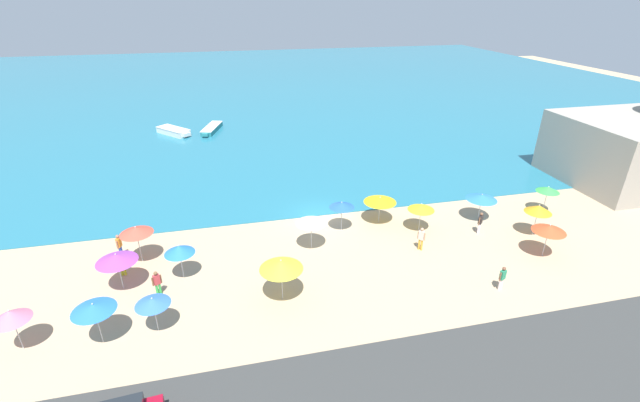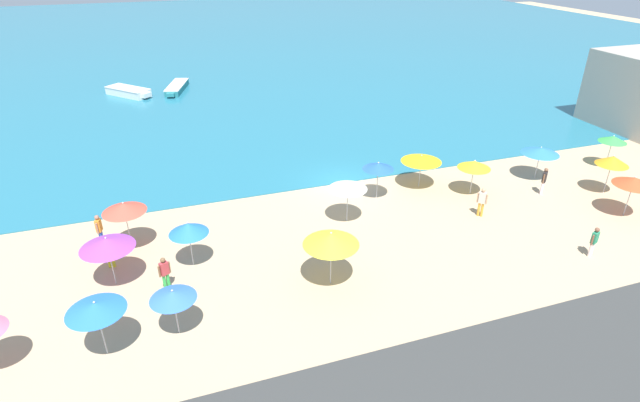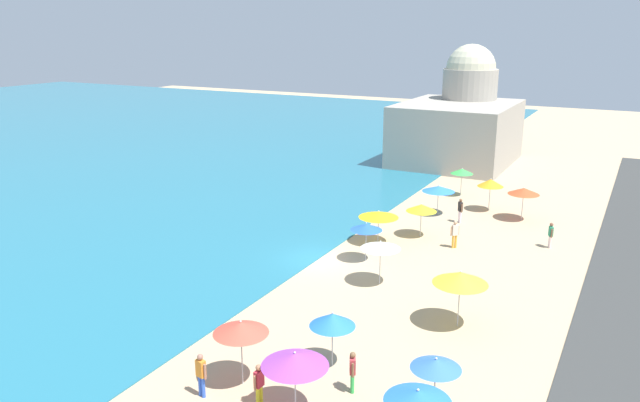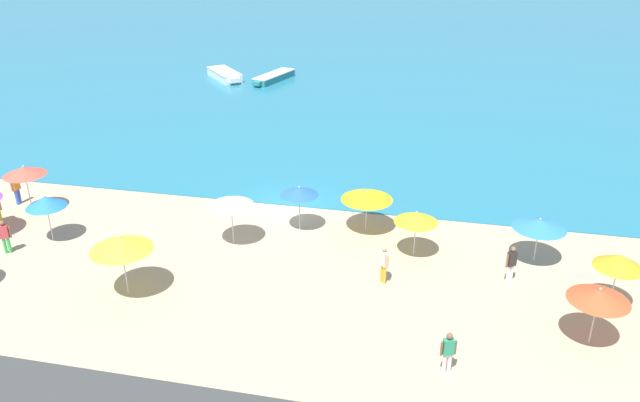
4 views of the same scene
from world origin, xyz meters
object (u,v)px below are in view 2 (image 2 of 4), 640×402
beach_umbrella_13 (634,181)px  beach_umbrella_14 (348,186)px  beach_umbrella_4 (188,228)px  beach_umbrella_8 (124,208)px  beach_umbrella_5 (95,307)px  bather_3 (594,240)px  beach_umbrella_10 (378,166)px  bather_4 (544,180)px  beach_umbrella_0 (613,139)px  beach_umbrella_3 (331,239)px  beach_umbrella_1 (474,165)px  bather_5 (99,229)px  bather_1 (482,201)px  beach_umbrella_7 (107,243)px  beach_umbrella_12 (173,295)px  bather_0 (109,251)px  beach_umbrella_9 (541,151)px  beach_umbrella_11 (613,160)px  bather_2 (165,272)px  skiff_offshore (129,92)px  beach_umbrella_6 (421,159)px  skiff_nearshore (177,88)px

beach_umbrella_13 → beach_umbrella_14: 15.61m
beach_umbrella_4 → beach_umbrella_8: beach_umbrella_8 is taller
beach_umbrella_5 → beach_umbrella_8: 7.26m
beach_umbrella_5 → bather_3: bearing=-1.9°
beach_umbrella_10 → bather_4: size_ratio=1.37×
beach_umbrella_0 → beach_umbrella_3: (-22.08, -6.08, 0.35)m
beach_umbrella_8 → beach_umbrella_13: 26.70m
beach_umbrella_1 → bather_5: beach_umbrella_1 is taller
beach_umbrella_4 → bather_1: 15.73m
beach_umbrella_5 → beach_umbrella_13: size_ratio=1.03×
beach_umbrella_4 → beach_umbrella_8: 3.67m
beach_umbrella_4 → beach_umbrella_7: beach_umbrella_7 is taller
beach_umbrella_12 → bather_0: (-2.60, 5.59, -0.95)m
bather_1 → bather_3: (2.76, -5.14, -0.07)m
beach_umbrella_8 → beach_umbrella_12: 7.16m
beach_umbrella_4 → beach_umbrella_12: beach_umbrella_4 is taller
beach_umbrella_9 → beach_umbrella_10: bearing=175.8°
beach_umbrella_10 → beach_umbrella_11: 13.97m
beach_umbrella_11 → bather_1: size_ratio=1.44×
beach_umbrella_11 → bather_2: size_ratio=1.51×
beach_umbrella_9 → bather_3: size_ratio=1.45×
beach_umbrella_1 → beach_umbrella_3: size_ratio=0.82×
beach_umbrella_8 → bather_3: bearing=-20.5°
beach_umbrella_0 → beach_umbrella_10: bearing=177.0°
beach_umbrella_8 → beach_umbrella_10: bearing=4.5°
beach_umbrella_5 → beach_umbrella_1: bearing=18.8°
beach_umbrella_14 → skiff_offshore: 31.76m
beach_umbrella_6 → beach_umbrella_9: size_ratio=1.07×
beach_umbrella_13 → beach_umbrella_1: bearing=142.7°
beach_umbrella_0 → bather_4: (-6.94, -1.89, -1.04)m
beach_umbrella_9 → beach_umbrella_10: (-10.88, 0.79, 0.17)m
beach_umbrella_7 → bather_1: (19.16, -0.06, -1.17)m
beach_umbrella_3 → beach_umbrella_8: beach_umbrella_3 is taller
bather_3 → beach_umbrella_5: bearing=178.1°
beach_umbrella_4 → skiff_nearshore: size_ratio=0.42×
beach_umbrella_5 → beach_umbrella_13: beach_umbrella_5 is taller
beach_umbrella_1 → beach_umbrella_5: size_ratio=0.90×
beach_umbrella_1 → bather_1: size_ratio=1.29×
bather_1 → beach_umbrella_9: bearing=26.0°
beach_umbrella_13 → beach_umbrella_4: bearing=172.9°
bather_4 → bather_5: bather_5 is taller
beach_umbrella_6 → beach_umbrella_7: (-17.78, -4.39, 0.26)m
beach_umbrella_3 → beach_umbrella_11: bearing=9.3°
beach_umbrella_6 → skiff_offshore: 32.07m
beach_umbrella_11 → beach_umbrella_8: bearing=174.2°
beach_umbrella_11 → bather_5: 28.97m
beach_umbrella_1 → bather_2: bearing=-168.6°
beach_umbrella_6 → beach_umbrella_12: beach_umbrella_6 is taller
beach_umbrella_1 → beach_umbrella_7: beach_umbrella_7 is taller
beach_umbrella_10 → bather_3: size_ratio=1.46×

